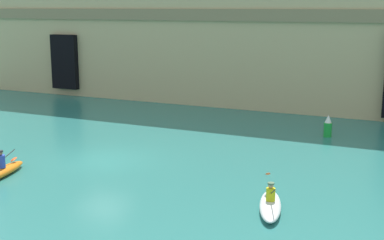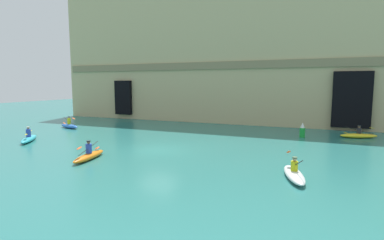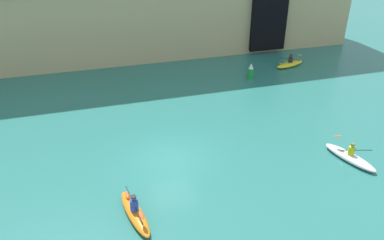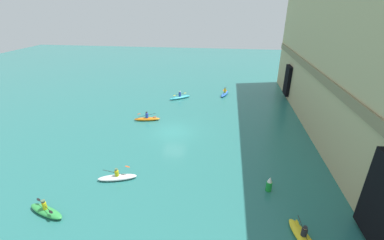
% 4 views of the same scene
% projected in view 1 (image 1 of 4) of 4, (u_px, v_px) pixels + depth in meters
% --- Properties ---
extents(ground_plane, '(120.00, 120.00, 0.00)m').
position_uv_depth(ground_plane, '(103.00, 160.00, 25.49)').
color(ground_plane, '#28706B').
extents(kayak_white, '(1.60, 3.22, 1.22)m').
position_uv_depth(kayak_white, '(270.00, 205.00, 19.17)').
color(kayak_white, white).
rests_on(kayak_white, ground).
extents(kayak_orange, '(1.23, 3.23, 1.15)m').
position_uv_depth(kayak_orange, '(2.00, 171.00, 23.05)').
color(kayak_orange, orange).
rests_on(kayak_orange, ground).
extents(marker_buoy, '(0.45, 0.45, 1.26)m').
position_uv_depth(marker_buoy, '(328.00, 127.00, 30.00)').
color(marker_buoy, green).
rests_on(marker_buoy, ground).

